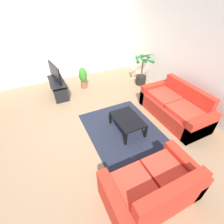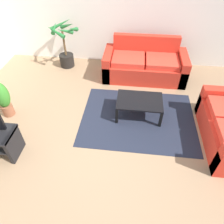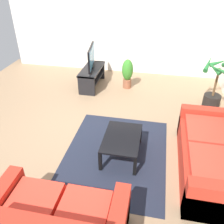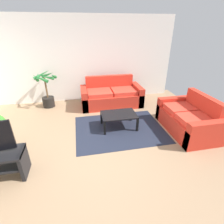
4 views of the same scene
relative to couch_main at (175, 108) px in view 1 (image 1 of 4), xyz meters
name	(u,v)px [view 1 (image 1 of 4)]	position (x,y,z in m)	size (l,w,h in m)	color
ground_plane	(87,124)	(-0.74, -2.28, -0.30)	(6.60, 6.60, 0.00)	#937556
wall_back	(185,57)	(-0.74, 0.72, 1.05)	(6.00, 0.06, 2.70)	silver
wall_left	(55,43)	(-3.74, -2.28, 1.05)	(0.06, 6.00, 2.70)	silver
couch_main	(175,108)	(0.00, 0.00, 0.00)	(1.93, 0.90, 0.90)	red
couch_loveseat	(152,188)	(1.54, -1.91, 0.00)	(0.90, 1.55, 0.90)	red
tv_stand	(58,86)	(-2.57, -2.62, 0.02)	(1.10, 0.45, 0.49)	black
tv	(55,73)	(-2.57, -2.61, 0.49)	(0.92, 0.18, 0.56)	black
coffee_table	(128,120)	(-0.09, -1.43, 0.03)	(0.87, 0.59, 0.38)	black
area_rug	(123,131)	(-0.09, -1.53, -0.30)	(2.20, 1.70, 0.01)	#1E2333
potted_palm	(142,72)	(-2.00, 0.27, 0.19)	(0.72, 0.75, 1.14)	black
potted_plant_small	(83,77)	(-2.66, -1.71, 0.11)	(0.28, 0.28, 0.76)	brown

